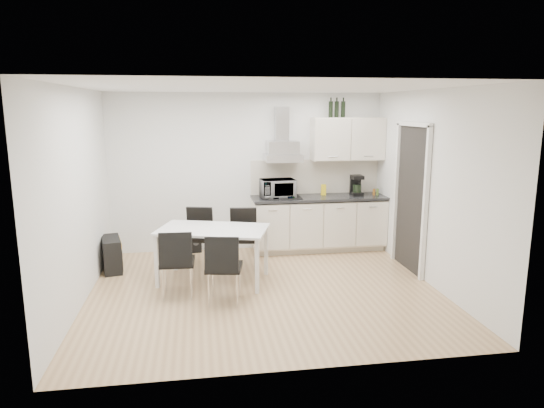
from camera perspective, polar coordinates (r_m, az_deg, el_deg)
The scene contains 15 objects.
ground at distance 6.47m, azimuth -0.88°, elevation -10.12°, with size 4.50×4.50×0.00m, color tan.
wall_back at distance 8.08m, azimuth -2.88°, elevation 3.72°, with size 4.50×0.10×2.60m, color silver.
wall_front at distance 4.18m, azimuth 2.85°, elevation -3.38°, with size 4.50×0.10×2.60m, color silver.
wall_left at distance 6.22m, azimuth -21.91°, elevation 0.66°, with size 0.10×4.00×2.60m, color silver.
wall_right at distance 6.79m, azimuth 18.24°, elevation 1.74°, with size 0.10×4.00×2.60m, color silver.
ceiling at distance 6.03m, azimuth -0.96°, elevation 13.57°, with size 4.50×4.50×0.00m, color white.
doorway at distance 7.30m, azimuth 15.91°, elevation 0.52°, with size 0.08×1.04×2.10m, color white.
kitchenette at distance 8.10m, azimuth 5.69°, elevation 0.34°, with size 2.22×0.64×2.52m.
dining_table at distance 6.65m, azimuth -6.96°, elevation -3.51°, with size 1.63×1.22×0.75m.
chair_far_left at distance 7.35m, azimuth -8.81°, elevation -3.99°, with size 0.44×0.50×0.88m, color black, non-canonical shape.
chair_far_right at distance 7.23m, azimuth -3.42°, elevation -4.14°, with size 0.44×0.50×0.88m, color black, non-canonical shape.
chair_near_left at distance 6.26m, azimuth -11.06°, elevation -6.80°, with size 0.44×0.50×0.88m, color black, non-canonical shape.
chair_near_right at distance 5.98m, azimuth -5.65°, elevation -7.50°, with size 0.44×0.50×0.88m, color black, non-canonical shape.
guitar_amp at distance 7.52m, azimuth -18.34°, elevation -5.63°, with size 0.38×0.63×0.49m.
floor_speaker at distance 8.17m, azimuth -8.93°, elevation -4.62°, with size 0.17×0.15×0.28m, color black.
Camera 1 is at (-0.82, -5.96, 2.36)m, focal length 32.00 mm.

